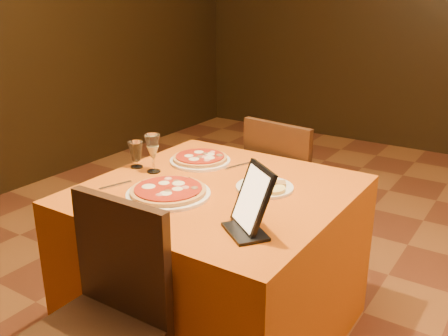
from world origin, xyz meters
The scene contains 11 objects.
main_table centered at (-0.56, -0.09, 0.38)m, with size 1.10×1.10×0.75m, color #B34E0B.
chair_main_far centered at (-0.56, 0.71, 0.46)m, with size 0.39×0.39×0.91m, color #311C10, non-canonical shape.
pizza_near centered at (-0.68, -0.27, 0.77)m, with size 0.36×0.36×0.03m.
pizza_far centered at (-0.83, 0.15, 0.77)m, with size 0.31×0.31×0.03m.
cutlet_dish centered at (-0.38, 0.02, 0.76)m, with size 0.25×0.25×0.03m.
wine_glass centered at (-0.93, -0.09, 0.84)m, with size 0.07×0.07×0.19m, color #CCC174, non-canonical shape.
water_glass centered at (-1.04, -0.08, 0.81)m, with size 0.08×0.08×0.13m, color white, non-canonical shape.
tablet centered at (-0.23, -0.34, 0.87)m, with size 0.20×0.02×0.24m, color black.
knife centered at (-0.58, -0.34, 0.75)m, with size 0.19×0.02×0.01m, color silver.
fork_near centered at (-0.95, -0.32, 0.75)m, with size 0.16×0.02×0.01m, color #AEAFB5.
fork_far centered at (-0.63, 0.21, 0.75)m, with size 0.16×0.02×0.01m, color #B7B8BF.
Camera 1 is at (0.59, -1.78, 1.57)m, focal length 40.00 mm.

